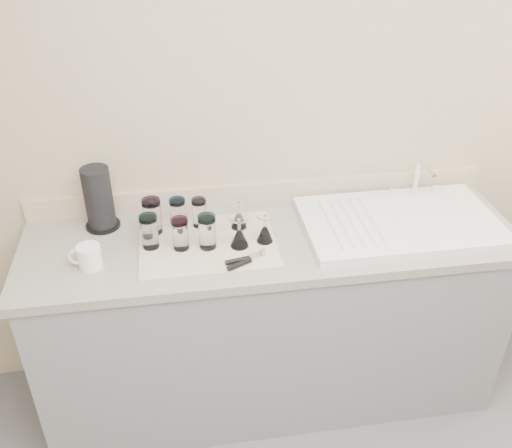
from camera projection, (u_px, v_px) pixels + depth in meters
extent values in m
cube|color=tan|center=(261.00, 130.00, 2.42)|extent=(3.50, 0.04, 2.50)
cube|color=slate|center=(271.00, 322.00, 2.61)|extent=(2.00, 0.60, 0.86)
cube|color=gray|center=(272.00, 240.00, 2.37)|extent=(2.06, 0.62, 0.04)
cube|color=white|center=(400.00, 222.00, 2.42)|extent=(0.82, 0.50, 0.03)
cylinder|color=silver|center=(416.00, 176.00, 2.55)|extent=(0.02, 0.02, 0.18)
cylinder|color=silver|center=(426.00, 168.00, 2.44)|extent=(0.02, 0.16, 0.02)
cylinder|color=silver|center=(393.00, 191.00, 2.58)|extent=(0.03, 0.03, 0.04)
cylinder|color=silver|center=(435.00, 188.00, 2.60)|extent=(0.03, 0.03, 0.04)
cube|color=beige|center=(208.00, 243.00, 2.31)|extent=(0.55, 0.42, 0.01)
cylinder|color=white|center=(153.00, 218.00, 2.34)|extent=(0.07, 0.07, 0.13)
cylinder|color=purple|center=(151.00, 202.00, 2.30)|extent=(0.08, 0.08, 0.02)
cylinder|color=white|center=(178.00, 215.00, 2.37)|extent=(0.06, 0.06, 0.12)
cylinder|color=blue|center=(177.00, 201.00, 2.34)|extent=(0.07, 0.07, 0.02)
cylinder|color=white|center=(199.00, 214.00, 2.39)|extent=(0.06, 0.06, 0.11)
cylinder|color=#B08ADF|center=(199.00, 201.00, 2.36)|extent=(0.06, 0.06, 0.02)
cylinder|color=white|center=(150.00, 233.00, 2.25)|extent=(0.07, 0.07, 0.12)
cylinder|color=#157F6F|center=(148.00, 218.00, 2.22)|extent=(0.07, 0.07, 0.02)
cylinder|color=white|center=(180.00, 236.00, 2.25)|extent=(0.06, 0.06, 0.12)
cylinder|color=#D32973|center=(179.00, 221.00, 2.21)|extent=(0.07, 0.07, 0.02)
cylinder|color=white|center=(207.00, 234.00, 2.25)|extent=(0.07, 0.07, 0.12)
cylinder|color=#3CA6B3|center=(207.00, 218.00, 2.21)|extent=(0.07, 0.07, 0.02)
cone|color=white|center=(239.00, 220.00, 2.39)|extent=(0.07, 0.07, 0.06)
cylinder|color=white|center=(239.00, 209.00, 2.36)|extent=(0.01, 0.01, 0.05)
cylinder|color=white|center=(238.00, 203.00, 2.35)|extent=(0.07, 0.07, 0.01)
cone|color=white|center=(239.00, 238.00, 2.27)|extent=(0.08, 0.08, 0.07)
cylinder|color=white|center=(239.00, 225.00, 2.24)|extent=(0.01, 0.01, 0.06)
cylinder|color=white|center=(239.00, 218.00, 2.22)|extent=(0.08, 0.08, 0.01)
cone|color=white|center=(265.00, 234.00, 2.30)|extent=(0.07, 0.07, 0.06)
cylinder|color=white|center=(265.00, 222.00, 2.27)|extent=(0.01, 0.01, 0.05)
cylinder|color=white|center=(265.00, 216.00, 2.26)|extent=(0.07, 0.07, 0.01)
cube|color=silver|center=(257.00, 257.00, 2.21)|extent=(0.07, 0.05, 0.02)
cylinder|color=black|center=(242.00, 263.00, 2.17)|extent=(0.12, 0.08, 0.02)
cylinder|color=black|center=(241.00, 260.00, 2.19)|extent=(0.13, 0.04, 0.02)
cylinder|color=white|center=(90.00, 257.00, 2.16)|extent=(0.10, 0.10, 0.09)
torus|color=white|center=(77.00, 257.00, 2.16)|extent=(0.07, 0.02, 0.07)
cylinder|color=black|center=(103.00, 225.00, 2.43)|extent=(0.15, 0.15, 0.01)
cylinder|color=black|center=(98.00, 197.00, 2.35)|extent=(0.12, 0.12, 0.26)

